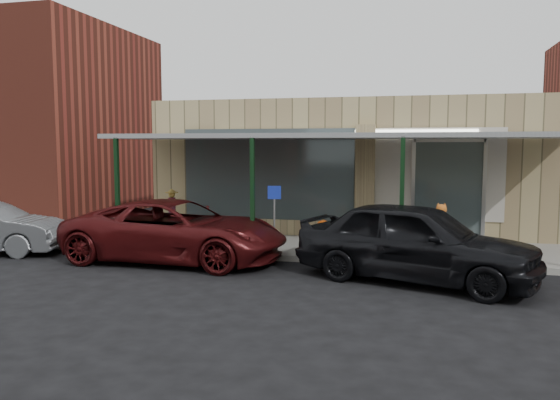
% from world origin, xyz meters
% --- Properties ---
extents(ground, '(120.00, 120.00, 0.00)m').
position_xyz_m(ground, '(0.00, 0.00, 0.00)').
color(ground, black).
rests_on(ground, ground).
extents(sidewalk, '(40.00, 3.20, 0.15)m').
position_xyz_m(sidewalk, '(0.00, 3.60, 0.07)').
color(sidewalk, gray).
rests_on(sidewalk, ground).
extents(storefront, '(12.00, 6.25, 4.20)m').
position_xyz_m(storefront, '(-0.00, 8.16, 2.09)').
color(storefront, tan).
rests_on(storefront, ground).
extents(awning, '(12.00, 3.00, 3.04)m').
position_xyz_m(awning, '(0.00, 3.56, 3.01)').
color(awning, slate).
rests_on(awning, ground).
extents(block_buildings_near, '(61.00, 8.00, 8.00)m').
position_xyz_m(block_buildings_near, '(2.01, 9.20, 3.77)').
color(block_buildings_near, maroon).
rests_on(block_buildings_near, ground).
extents(barrel_scarecrow, '(0.84, 0.58, 1.38)m').
position_xyz_m(barrel_scarecrow, '(-4.90, 4.17, 0.62)').
color(barrel_scarecrow, '#4A331D').
rests_on(barrel_scarecrow, sidewalk).
extents(barrel_pumpkin, '(0.72, 0.72, 0.76)m').
position_xyz_m(barrel_pumpkin, '(-0.21, 3.30, 0.42)').
color(barrel_pumpkin, '#4A331D').
rests_on(barrel_pumpkin, sidewalk).
extents(handicap_sign, '(0.33, 0.10, 1.63)m').
position_xyz_m(handicap_sign, '(-1.39, 2.73, 1.20)').
color(handicap_sign, gray).
rests_on(handicap_sign, sidewalk).
extents(parked_sedan, '(5.28, 3.42, 1.67)m').
position_xyz_m(parked_sedan, '(2.13, 0.76, 0.84)').
color(parked_sedan, black).
rests_on(parked_sedan, ground).
extents(car_maroon, '(5.44, 2.64, 1.49)m').
position_xyz_m(car_maroon, '(-3.52, 1.43, 0.75)').
color(car_maroon, '#480E0F').
rests_on(car_maroon, ground).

